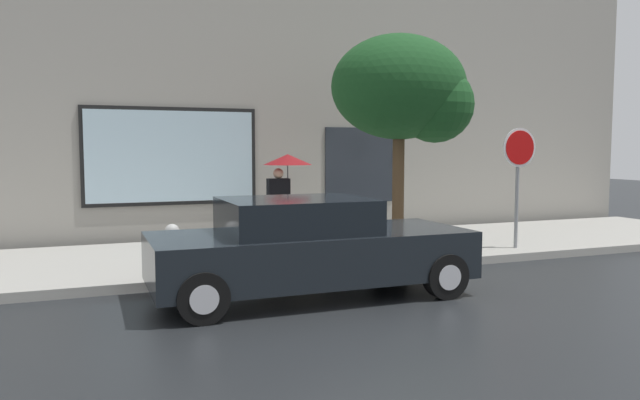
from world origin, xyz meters
name	(u,v)px	position (x,y,z in m)	size (l,w,h in m)	color
ground_plane	(388,288)	(0.00, 0.00, 0.00)	(60.00, 60.00, 0.00)	black
sidewalk	(317,251)	(0.00, 3.00, 0.07)	(20.00, 4.00, 0.15)	#A3A099
building_facade	(277,89)	(-0.02, 5.50, 3.48)	(20.00, 0.67, 7.00)	#9E998E
parked_car	(308,248)	(-1.31, -0.06, 0.69)	(4.49, 1.90, 1.40)	black
fire_hydrant	(172,249)	(-2.98, 1.59, 0.53)	(0.30, 0.44, 0.77)	white
pedestrian_with_umbrella	(285,172)	(-0.36, 3.92, 1.62)	(1.02, 1.02, 1.83)	black
street_tree	(407,91)	(1.44, 2.06, 3.16)	(2.61, 2.22, 4.07)	#4C3823
stop_sign	(519,164)	(3.65, 1.55, 1.80)	(0.76, 0.10, 2.35)	gray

